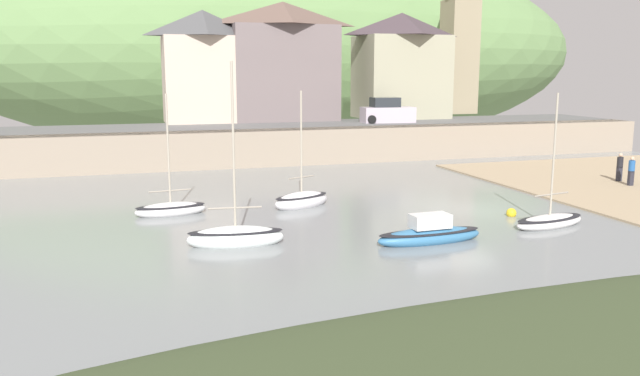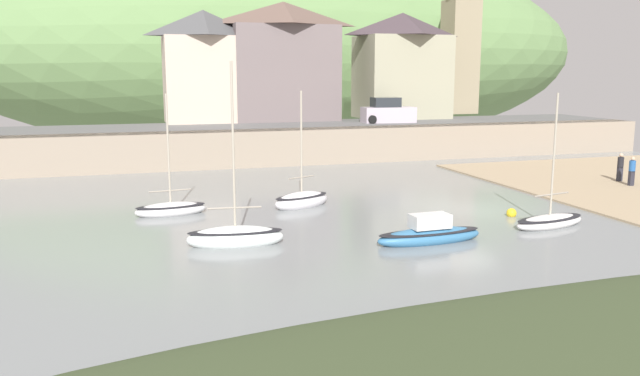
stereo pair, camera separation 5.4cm
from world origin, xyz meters
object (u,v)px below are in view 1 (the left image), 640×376
object	(u,v)px
parked_car_near_slipway	(387,112)
person_near_water	(631,170)
sailboat_blue_trim	(550,221)
waterfront_building_right	(401,65)
person_on_slipway	(620,166)
rowboat_small_beached	(430,234)
fishing_boat_green	(236,236)
mooring_buoy	(511,213)
waterfront_building_left	(204,66)
church_with_spire	(460,26)
sailboat_far_left	(171,209)
sailboat_white_hull	(302,200)
waterfront_building_centre	(283,61)

from	to	relation	value
parked_car_near_slipway	person_near_water	bearing A→B (deg)	-65.65
sailboat_blue_trim	person_near_water	world-z (taller)	sailboat_blue_trim
waterfront_building_right	person_on_slipway	distance (m)	22.48
sailboat_blue_trim	person_on_slipway	xyz separation A→B (m)	(10.51, 7.82, 0.75)
rowboat_small_beached	sailboat_blue_trim	distance (m)	6.02
fishing_boat_green	mooring_buoy	bearing A→B (deg)	12.12
waterfront_building_right	person_near_water	world-z (taller)	waterfront_building_right
waterfront_building_left	person_on_slipway	size ratio (longest dim) A/B	5.29
parked_car_near_slipway	person_on_slipway	xyz separation A→B (m)	(7.41, -16.78, -2.22)
rowboat_small_beached	fishing_boat_green	size ratio (longest dim) A/B	0.62
waterfront_building_right	rowboat_small_beached	size ratio (longest dim) A/B	2.04
waterfront_building_right	rowboat_small_beached	bearing A→B (deg)	-112.17
fishing_boat_green	church_with_spire	bearing A→B (deg)	56.83
waterfront_building_right	rowboat_small_beached	world-z (taller)	waterfront_building_right
waterfront_building_right	sailboat_far_left	size ratio (longest dim) A/B	1.58
sailboat_far_left	mooring_buoy	world-z (taller)	sailboat_far_left
waterfront_building_right	fishing_boat_green	world-z (taller)	waterfront_building_right
rowboat_small_beached	waterfront_building_left	bearing A→B (deg)	96.39
sailboat_white_hull	mooring_buoy	distance (m)	9.65
parked_car_near_slipway	church_with_spire	bearing A→B (deg)	41.47
waterfront_building_left	church_with_spire	size ratio (longest dim) A/B	0.54
sailboat_white_hull	fishing_boat_green	distance (m)	7.28
church_with_spire	fishing_boat_green	world-z (taller)	church_with_spire
sailboat_blue_trim	mooring_buoy	distance (m)	2.15
person_on_slipway	mooring_buoy	size ratio (longest dim) A/B	3.64
rowboat_small_beached	mooring_buoy	xyz separation A→B (m)	(5.52, 2.95, -0.17)
sailboat_far_left	parked_car_near_slipway	bearing A→B (deg)	37.88
fishing_boat_green	sailboat_blue_trim	bearing A→B (deg)	2.70
waterfront_building_left	fishing_boat_green	bearing A→B (deg)	-95.25
sailboat_blue_trim	fishing_boat_green	xyz separation A→B (m)	(-13.02, 0.94, 0.09)
rowboat_small_beached	sailboat_blue_trim	world-z (taller)	sailboat_blue_trim
waterfront_building_centre	church_with_spire	bearing A→B (deg)	12.49
sailboat_white_hull	sailboat_far_left	size ratio (longest dim) A/B	1.02
waterfront_building_centre	sailboat_white_hull	distance (m)	23.73
waterfront_building_right	sailboat_blue_trim	bearing A→B (deg)	-102.11
church_with_spire	person_near_water	distance (m)	28.59
church_with_spire	mooring_buoy	xyz separation A→B (m)	(-14.41, -30.99, -10.39)
waterfront_building_left	sailboat_far_left	bearing A→B (deg)	-101.46
sailboat_white_hull	sailboat_blue_trim	bearing A→B (deg)	-61.20
waterfront_building_right	person_on_slipway	bearing A→B (deg)	-78.65
sailboat_white_hull	sailboat_far_left	xyz separation A→B (m)	(-6.11, 0.07, -0.05)
person_on_slipway	parked_car_near_slipway	bearing A→B (deg)	113.82
sailboat_blue_trim	person_on_slipway	bearing A→B (deg)	24.70
parked_car_near_slipway	sailboat_white_hull	bearing A→B (deg)	-120.51
person_near_water	mooring_buoy	size ratio (longest dim) A/B	3.64
rowboat_small_beached	mooring_buoy	size ratio (longest dim) A/B	9.66
waterfront_building_left	waterfront_building_centre	bearing A→B (deg)	-0.00
person_near_water	church_with_spire	bearing A→B (deg)	81.64
waterfront_building_centre	sailboat_far_left	distance (m)	25.60
waterfront_building_centre	rowboat_small_beached	bearing A→B (deg)	-93.58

